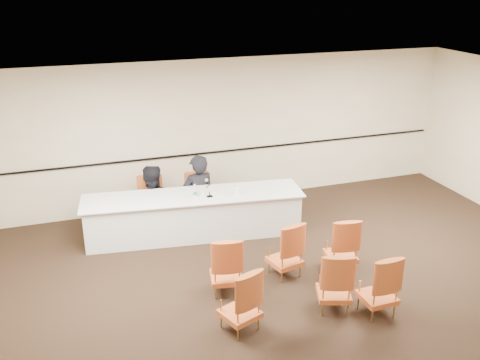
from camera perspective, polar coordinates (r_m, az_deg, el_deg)
name	(u,v)px	position (r m, az deg, el deg)	size (l,w,h in m)	color
floor	(304,299)	(8.22, 6.79, -12.52)	(10.00, 10.00, 0.00)	black
ceiling	(314,101)	(7.02, 7.85, 8.32)	(10.00, 10.00, 0.00)	white
wall_back	(224,132)	(11.00, -1.77, 5.15)	(10.00, 0.04, 3.00)	#F1E7BD
wall_rail	(224,151)	(11.08, -1.69, 3.11)	(9.80, 0.04, 0.03)	black
panel_table	(194,215)	(9.85, -4.94, -3.76)	(3.98, 0.91, 0.80)	silver
panelist_main	(198,201)	(10.38, -4.46, -2.20)	(0.68, 0.44, 1.85)	black
panelist_main_chair	(198,198)	(10.36, -4.46, -1.98)	(0.50, 0.50, 0.95)	#BE4922
panelist_second	(152,210)	(10.36, -9.42, -3.13)	(0.87, 0.68, 1.78)	black
panelist_second_chair	(151,202)	(10.30, -9.47, -2.35)	(0.50, 0.50, 0.95)	#BE4922
papers	(211,195)	(9.67, -3.13, -1.59)	(0.30, 0.22, 0.00)	white
microphone	(209,189)	(9.53, -3.28, -0.98)	(0.11, 0.22, 0.30)	black
water_bottle	(195,190)	(9.60, -4.84, -1.10)	(0.07, 0.07, 0.23)	#167C74
drinking_glass	(203,193)	(9.63, -3.94, -1.40)	(0.06, 0.06, 0.10)	white
coffee_cup	(237,191)	(9.65, -0.30, -1.20)	(0.08, 0.08, 0.13)	white
aud_chair_front_left	(226,264)	(8.10, -1.52, -8.95)	(0.50, 0.50, 0.95)	#BE4922
aud_chair_front_mid	(285,248)	(8.55, 4.83, -7.29)	(0.50, 0.50, 0.95)	#BE4922
aud_chair_front_right	(341,243)	(8.82, 10.77, -6.67)	(0.50, 0.50, 0.95)	#BE4922
aud_chair_back_left	(240,299)	(7.31, -0.04, -12.60)	(0.50, 0.50, 0.95)	#BE4922
aud_chair_back_mid	(335,280)	(7.83, 10.05, -10.45)	(0.50, 0.50, 0.95)	#BE4922
aud_chair_back_right	(378,283)	(7.88, 14.55, -10.63)	(0.50, 0.50, 0.95)	#BE4922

